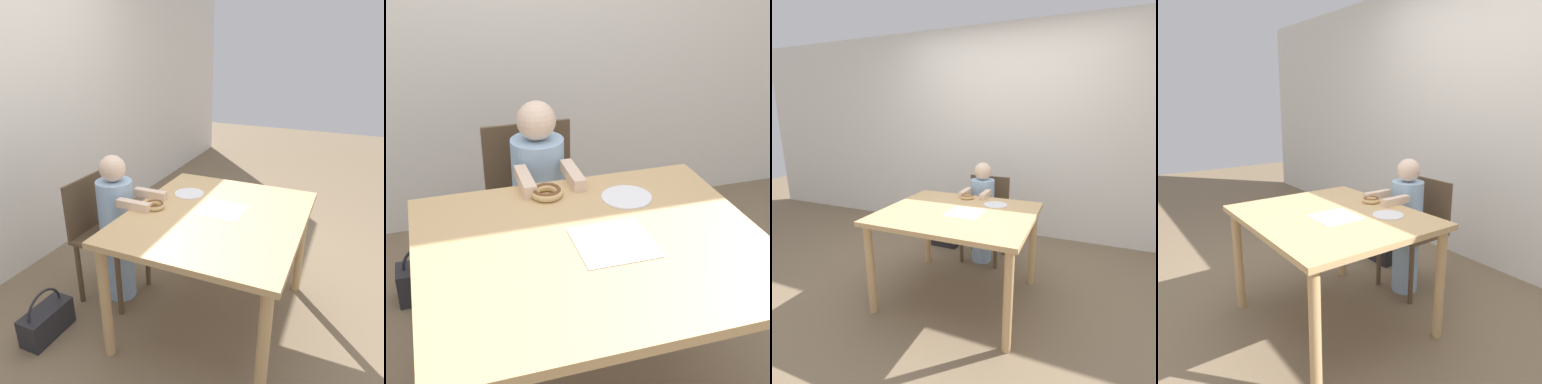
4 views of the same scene
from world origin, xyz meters
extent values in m
plane|color=#7A664C|center=(0.00, 0.00, 0.00)|extent=(12.00, 12.00, 0.00)
cube|color=silver|center=(0.00, 1.60, 1.25)|extent=(8.00, 0.05, 2.50)
cube|color=tan|center=(0.00, 0.00, 0.73)|extent=(1.17, 0.99, 0.03)
cylinder|color=tan|center=(-0.53, -0.44, 0.36)|extent=(0.06, 0.06, 0.71)
cylinder|color=tan|center=(0.53, -0.44, 0.36)|extent=(0.06, 0.06, 0.71)
cylinder|color=tan|center=(-0.53, 0.44, 0.36)|extent=(0.06, 0.06, 0.71)
cylinder|color=tan|center=(0.53, 0.44, 0.36)|extent=(0.06, 0.06, 0.71)
cube|color=brown|center=(-0.03, 0.74, 0.47)|extent=(0.43, 0.39, 0.03)
cube|color=brown|center=(-0.03, 0.92, 0.67)|extent=(0.43, 0.02, 0.38)
cylinder|color=brown|center=(-0.21, 0.57, 0.23)|extent=(0.04, 0.04, 0.45)
cylinder|color=brown|center=(0.15, 0.57, 0.23)|extent=(0.04, 0.04, 0.45)
cylinder|color=brown|center=(-0.21, 0.90, 0.23)|extent=(0.04, 0.04, 0.45)
cylinder|color=brown|center=(0.15, 0.90, 0.23)|extent=(0.04, 0.04, 0.45)
cylinder|color=#99BCE0|center=(-0.03, 0.69, 0.24)|extent=(0.20, 0.20, 0.48)
cylinder|color=#99BCE0|center=(-0.03, 0.69, 0.67)|extent=(0.23, 0.23, 0.38)
sphere|color=beige|center=(-0.03, 0.69, 0.95)|extent=(0.17, 0.17, 0.17)
cube|color=beige|center=(-0.13, 0.48, 0.77)|extent=(0.05, 0.22, 0.05)
cube|color=beige|center=(0.07, 0.48, 0.77)|extent=(0.05, 0.22, 0.05)
torus|color=#DBB270|center=(-0.07, 0.37, 0.77)|extent=(0.13, 0.13, 0.03)
torus|color=brown|center=(-0.07, 0.37, 0.78)|extent=(0.11, 0.11, 0.02)
cube|color=white|center=(0.06, -0.02, 0.75)|extent=(0.26, 0.26, 0.00)
cube|color=#232328|center=(-0.55, 0.88, 0.09)|extent=(0.33, 0.15, 0.18)
torus|color=#232328|center=(-0.55, 0.88, 0.18)|extent=(0.26, 0.02, 0.26)
cylinder|color=white|center=(0.22, 0.27, 0.75)|extent=(0.19, 0.19, 0.01)
camera|label=1|loc=(-1.86, -0.68, 1.69)|focal=35.00mm
camera|label=2|loc=(-0.49, -1.42, 1.71)|focal=50.00mm
camera|label=3|loc=(0.89, -2.04, 1.48)|focal=28.00mm
camera|label=4|loc=(1.89, -1.21, 1.46)|focal=35.00mm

